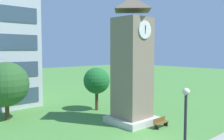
% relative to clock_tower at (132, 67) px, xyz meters
% --- Properties ---
extents(clock_tower, '(4.01, 4.01, 12.06)m').
position_rel_clock_tower_xyz_m(clock_tower, '(0.00, 0.00, 0.00)').
color(clock_tower, gray).
rests_on(clock_tower, ground).
extents(park_bench, '(1.82, 0.56, 0.88)m').
position_rel_clock_tower_xyz_m(park_bench, '(0.86, -2.80, -4.99)').
color(park_bench, brown).
rests_on(park_bench, ground).
extents(street_lamp, '(0.36, 0.36, 5.23)m').
position_rel_clock_tower_xyz_m(street_lamp, '(-6.75, -9.91, -2.16)').
color(street_lamp, '#333338').
rests_on(street_lamp, ground).
extents(tree_streetside, '(3.09, 3.09, 5.04)m').
position_rel_clock_tower_xyz_m(tree_streetside, '(0.68, 6.34, -1.98)').
color(tree_streetside, '#513823').
rests_on(tree_streetside, ground).
extents(tree_near_tower, '(4.49, 4.49, 5.90)m').
position_rel_clock_tower_xyz_m(tree_near_tower, '(-8.66, 9.15, -1.80)').
color(tree_near_tower, '#513823').
rests_on(tree_near_tower, ground).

